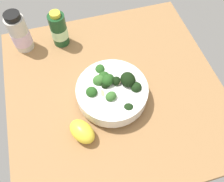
{
  "coord_description": "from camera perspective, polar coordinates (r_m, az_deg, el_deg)",
  "views": [
    {
      "loc": [
        -11.15,
        -36.49,
        61.25
      ],
      "look_at": [
        -1.65,
        -3.15,
        4.0
      ],
      "focal_mm": 38.61,
      "sensor_mm": 36.0,
      "label": 1
    }
  ],
  "objects": [
    {
      "name": "lemon_wedge",
      "position": [
        0.64,
        -7.09,
        -9.49
      ],
      "size": [
        8.4,
        9.33,
        4.99
      ],
      "primitive_type": "ellipsoid",
      "rotation": [
        0.0,
        0.0,
        5.24
      ],
      "color": "yellow",
      "rests_on": "ground_plane"
    },
    {
      "name": "ground_plane",
      "position": [
        0.74,
        0.56,
        -0.03
      ],
      "size": [
        63.43,
        63.43,
        3.66
      ],
      "primitive_type": "cube",
      "color": "#996D42"
    },
    {
      "name": "bowl_of_broccoli",
      "position": [
        0.67,
        0.03,
        0.05
      ],
      "size": [
        19.97,
        19.97,
        9.57
      ],
      "color": "white",
      "rests_on": "ground_plane"
    },
    {
      "name": "bottle_tall",
      "position": [
        0.83,
        -21.01,
        12.61
      ],
      "size": [
        6.04,
        6.04,
        13.75
      ],
      "color": "beige",
      "rests_on": "ground_plane"
    },
    {
      "name": "bottle_short",
      "position": [
        0.81,
        -12.45,
        13.94
      ],
      "size": [
        5.34,
        5.34,
        12.56
      ],
      "color": "#194723",
      "rests_on": "ground_plane"
    }
  ]
}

